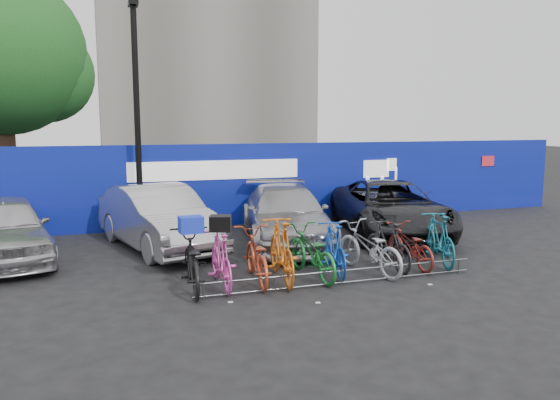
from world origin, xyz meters
name	(u,v)px	position (x,y,z in m)	size (l,w,h in m)	color
ground	(328,277)	(0.00, 0.00, 0.00)	(100.00, 100.00, 0.00)	black
hoarding	(249,184)	(0.01, 6.00, 1.20)	(22.00, 0.18, 2.40)	navy
tree	(10,58)	(-6.77, 10.06, 5.07)	(5.40, 5.20, 7.80)	#382314
lamppost	(137,113)	(-3.20, 5.40, 3.27)	(0.25, 0.50, 6.11)	black
bike_rack	(341,277)	(0.00, -0.60, 0.16)	(5.60, 0.03, 0.30)	#595B60
car_0	(4,229)	(-6.24, 3.31, 0.72)	(1.71, 4.24, 1.45)	#ABABAF
car_1	(158,218)	(-2.92, 3.52, 0.76)	(1.61, 4.61, 1.52)	#A4A3A8
car_2	(286,215)	(0.20, 3.19, 0.71)	(1.99, 4.89, 1.42)	#9F9FA4
car_3	(390,208)	(3.19, 3.23, 0.72)	(2.40, 5.20, 1.45)	black
bike_0	(192,261)	(-2.69, 0.02, 0.53)	(0.70, 2.01, 1.06)	black
bike_1	(221,259)	(-2.16, 0.00, 0.53)	(0.50, 1.77, 1.06)	#EF48B3
bike_2	(256,256)	(-1.46, 0.11, 0.51)	(0.67, 1.93, 1.01)	#AC4223
bike_3	(281,250)	(-0.98, 0.00, 0.61)	(0.57, 2.02, 1.22)	orange
bike_4	(311,252)	(-0.35, 0.05, 0.51)	(0.68, 1.94, 1.02)	#18732C
bike_5	(334,249)	(0.17, 0.12, 0.53)	(0.50, 1.76, 1.06)	#1143B7
bike_6	(369,248)	(0.88, 0.00, 0.51)	(0.68, 1.95, 1.03)	#A3A7AB
bike_7	(388,245)	(1.40, 0.15, 0.50)	(0.47, 1.68, 1.01)	#242426
bike_8	(409,246)	(1.92, 0.16, 0.45)	(0.60, 1.71, 0.90)	maroon
bike_9	(439,239)	(2.62, 0.14, 0.56)	(0.52, 1.85, 1.11)	#16697C
cargo_crate	(191,225)	(-2.69, 0.02, 1.21)	(0.42, 0.32, 0.30)	#1930CE
cargo_topcase	(220,223)	(-2.16, 0.00, 1.20)	(0.38, 0.34, 0.28)	black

